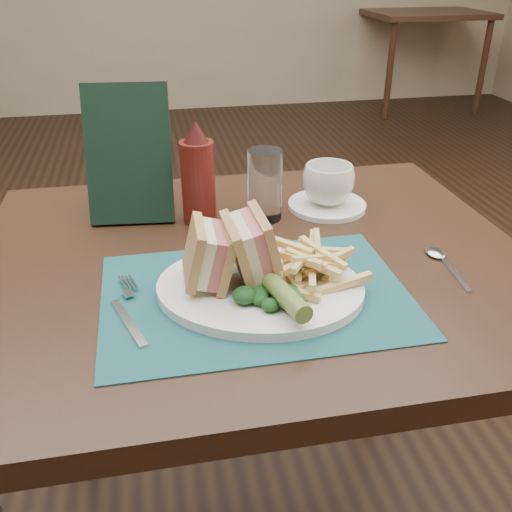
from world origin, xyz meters
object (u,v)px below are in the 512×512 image
Objects in this scene: table_main at (255,423)px; sandwich_half_b at (238,249)px; ketchup_bottle at (198,173)px; placemat at (256,295)px; coffee_cup at (328,184)px; drinking_glass at (265,185)px; sandwich_half_a at (194,255)px; plate at (260,288)px; check_presenter at (129,154)px; table_bg_right at (419,60)px; saucer at (327,205)px.

table_main is 0.46m from sandwich_half_b.
ketchup_bottle reaches higher than table_main.
placemat is at bearing -79.33° from ketchup_bottle.
drinking_glass is (-0.13, -0.02, 0.02)m from coffee_cup.
table_main is at bearing -63.79° from ketchup_bottle.
table_main is at bearing 44.93° from sandwich_half_a.
table_main is 8.83× the size of sandwich_half_b.
plate is (0.01, 0.00, 0.01)m from placemat.
coffee_cup is at bearing 2.91° from ketchup_bottle.
placemat is 0.07m from sandwich_half_b.
plate is at bearing -55.24° from check_presenter.
coffee_cup is at bearing 55.35° from placemat.
sandwich_half_b is at bearing 135.96° from placemat.
sandwich_half_b is 0.34m from coffee_cup.
check_presenter reaches higher than plate.
sandwich_half_b reaches higher than coffee_cup.
table_bg_right is 4.15m from drinking_glass.
plate is at bearing -123.98° from saucer.
table_bg_right is 4.07m from coffee_cup.
table_bg_right is at bearing 61.06° from placemat.
coffee_cup is 0.25m from ketchup_bottle.
placemat is 2.93× the size of saucer.
sandwich_half_b is at bearing -119.32° from table_bg_right.
plate is (-2.12, -3.84, 0.38)m from table_bg_right.
saucer is at bearing 71.97° from plate.
plate is 1.61× the size of ketchup_bottle.
sandwich_half_b is at bearing -83.22° from ketchup_bottle.
check_presenter is (-0.15, 0.30, 0.05)m from sandwich_half_b.
ketchup_bottle is (0.03, 0.25, 0.03)m from sandwich_half_a.
sandwich_half_a is at bearing -97.50° from ketchup_bottle.
sandwich_half_a is at bearing 165.98° from placemat.
sandwich_half_a is at bearing -136.84° from saucer.
table_main is at bearing -136.96° from saucer.
ketchup_bottle is (-0.25, -0.01, 0.09)m from saucer.
coffee_cup is (0.22, 0.26, -0.02)m from sandwich_half_b.
table_main is 0.45m from saucer.
table_bg_right is 6.00× the size of saucer.
placemat is 1.47× the size of plate.
drinking_glass is (-0.13, -0.02, 0.06)m from saucer.
sandwich_half_a is at bearing 177.47° from sandwich_half_b.
sandwich_half_b is (-0.02, 0.02, 0.07)m from placemat.
placemat is at bearing -46.22° from sandwich_half_b.
saucer is 0.61× the size of check_presenter.
check_presenter reaches higher than drinking_glass.
sandwich_half_a is 0.38× the size of check_presenter.
saucer is at bearing 9.75° from drinking_glass.
table_bg_right is 4.06m from saucer.
table_bg_right is at bearing 77.07° from plate.
sandwich_half_a reaches higher than coffee_cup.
sandwich_half_a is at bearing -136.64° from table_main.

